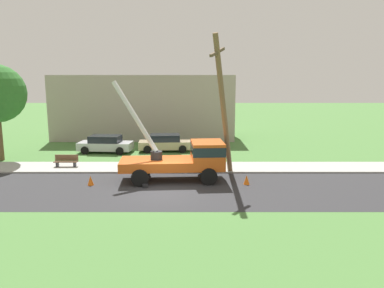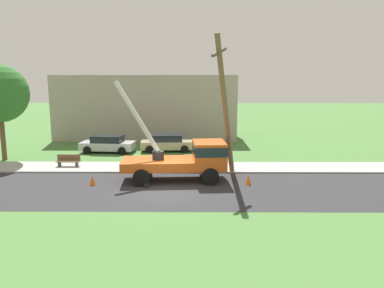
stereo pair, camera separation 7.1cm
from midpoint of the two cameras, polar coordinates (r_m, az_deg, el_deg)
The scene contains 11 objects.
ground_plane at distance 32.39m, azimuth -2.51°, elevation -0.73°, with size 120.00×120.00×0.00m, color #477538.
road_asphalt at distance 20.75m, azimuth -4.12°, elevation -7.01°, with size 80.00×7.05×0.01m, color #2B2B2D.
sidewalk_strip at distance 25.53m, azimuth -3.27°, elevation -3.61°, with size 80.00×2.91×0.10m, color #9E9E99.
utility_truck at distance 22.27m, azimuth -0.74°, elevation -2.06°, with size 6.92×3.21×5.98m.
leaning_utility_pole at distance 22.64m, azimuth 5.03°, elevation 5.95°, with size 1.80×2.99×8.72m.
traffic_cone_ahead at distance 21.79m, azimuth 8.63°, elevation -5.51°, with size 0.36×0.36×0.56m, color orange.
traffic_cone_behind at distance 22.21m, azimuth -15.24°, elevation -5.46°, with size 0.36×0.36×0.56m, color orange.
parked_sedan_silver at distance 31.50m, azimuth -13.02°, elevation 0.02°, with size 4.54×2.26×1.42m.
parked_sedan_tan at distance 31.31m, azimuth -3.97°, elevation 0.20°, with size 4.50×2.19×1.42m.
park_bench at distance 26.91m, azimuth -18.69°, elevation -2.52°, with size 1.60×0.45×0.90m.
lowrise_building_backdrop at distance 38.58m, azimuth -7.06°, elevation 5.76°, with size 18.00×6.00×6.40m, color #A5998C.
Camera 1 is at (1.54, -19.76, 6.14)m, focal length 34.46 mm.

